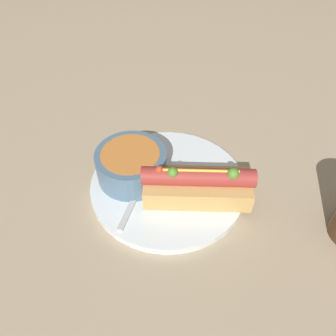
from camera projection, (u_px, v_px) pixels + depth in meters
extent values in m
plane|color=tan|center=(168.00, 187.00, 0.53)|extent=(4.00, 4.00, 0.00)
cylinder|color=white|center=(168.00, 184.00, 0.53)|extent=(0.25, 0.25, 0.01)
cube|color=tan|center=(197.00, 188.00, 0.49)|extent=(0.17, 0.14, 0.03)
cylinder|color=#9E332D|center=(198.00, 177.00, 0.47)|extent=(0.15, 0.11, 0.03)
sphere|color=#518C2D|center=(233.00, 174.00, 0.46)|extent=(0.02, 0.02, 0.02)
sphere|color=#C63F1E|center=(159.00, 170.00, 0.47)|extent=(0.01, 0.01, 0.01)
sphere|color=#518C2D|center=(173.00, 172.00, 0.46)|extent=(0.02, 0.02, 0.02)
cylinder|color=gold|center=(199.00, 171.00, 0.47)|extent=(0.10, 0.07, 0.01)
cylinder|color=slate|center=(131.00, 165.00, 0.52)|extent=(0.11, 0.11, 0.05)
cylinder|color=#C67533|center=(131.00, 157.00, 0.50)|extent=(0.09, 0.09, 0.01)
cube|color=#B7B7BC|center=(138.00, 197.00, 0.50)|extent=(0.10, 0.10, 0.00)
ellipsoid|color=#B7B7BC|center=(155.00, 158.00, 0.56)|extent=(0.05, 0.05, 0.01)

